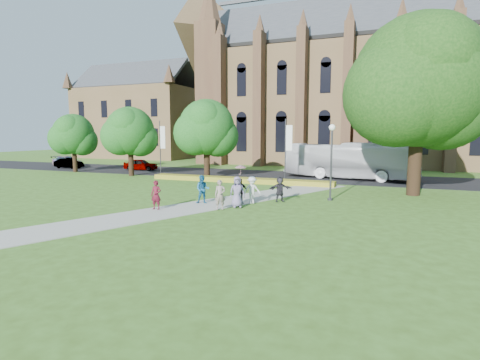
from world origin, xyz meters
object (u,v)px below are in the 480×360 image
at_px(car_0, 141,165).
at_px(car_2, 67,161).
at_px(streetlamp, 331,153).
at_px(large_tree, 419,81).
at_px(tour_coach, 349,161).
at_px(car_1, 69,163).
at_px(pedestrian_0, 156,195).

height_order(car_0, car_2, car_0).
xyz_separation_m(car_0, car_2, (-13.37, 1.20, -0.02)).
xyz_separation_m(streetlamp, large_tree, (5.50, 4.50, 5.07)).
bearing_deg(tour_coach, car_1, 102.83).
height_order(streetlamp, large_tree, large_tree).
relative_size(car_2, pedestrian_0, 2.72).
relative_size(car_0, pedestrian_0, 2.37).
distance_m(streetlamp, tour_coach, 13.31).
distance_m(car_0, car_2, 13.42).
height_order(streetlamp, car_0, streetlamp).
distance_m(large_tree, car_1, 42.77).
bearing_deg(car_2, car_1, -127.30).
height_order(car_1, car_2, car_2).
xyz_separation_m(large_tree, pedestrian_0, (-14.85, -11.74, -7.44)).
relative_size(large_tree, tour_coach, 1.00).
bearing_deg(car_2, tour_coach, -87.49).
relative_size(large_tree, car_0, 3.15).
height_order(car_2, pedestrian_0, pedestrian_0).
height_order(car_1, pedestrian_0, pedestrian_0).
bearing_deg(car_2, car_0, -91.15).
distance_m(streetlamp, car_1, 37.92).
relative_size(large_tree, pedestrian_0, 7.48).
distance_m(car_0, car_1, 10.70).
distance_m(streetlamp, car_0, 28.58).
height_order(streetlamp, pedestrian_0, streetlamp).
xyz_separation_m(streetlamp, car_2, (-38.68, 14.24, -2.58)).
height_order(streetlamp, car_1, streetlamp).
relative_size(car_1, car_2, 0.83).
distance_m(car_2, pedestrian_0, 36.35).
distance_m(tour_coach, pedestrian_0, 22.53).
height_order(car_0, pedestrian_0, pedestrian_0).
height_order(large_tree, car_1, large_tree).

